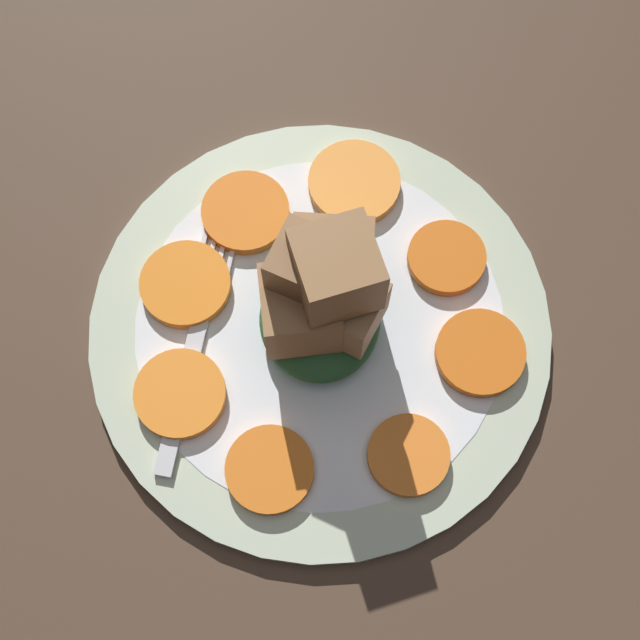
{
  "coord_description": "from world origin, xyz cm",
  "views": [
    {
      "loc": [
        18.79,
        0.74,
        57.1
      ],
      "look_at": [
        0.0,
        0.0,
        4.1
      ],
      "focal_mm": 50.0,
      "sensor_mm": 36.0,
      "label": 1
    }
  ],
  "objects": [
    {
      "name": "table_slab",
      "position": [
        0.0,
        0.0,
        1.0
      ],
      "size": [
        120.0,
        120.0,
        2.0
      ],
      "primitive_type": "cube",
      "color": "#4C3828",
      "rests_on": "ground"
    },
    {
      "name": "plate",
      "position": [
        0.0,
        0.0,
        2.52
      ],
      "size": [
        29.81,
        29.81,
        1.05
      ],
      "color": "beige",
      "rests_on": "table_slab"
    },
    {
      "name": "carrot_slice_0",
      "position": [
        9.49,
        -2.67,
        3.5
      ],
      "size": [
        5.4,
        5.4,
        0.81
      ],
      "primitive_type": "cylinder",
      "color": "orange",
      "rests_on": "plate"
    },
    {
      "name": "carrot_slice_1",
      "position": [
        8.29,
        5.69,
        3.5
      ],
      "size": [
        5.02,
        5.02,
        0.81
      ],
      "primitive_type": "cylinder",
      "color": "orange",
      "rests_on": "plate"
    },
    {
      "name": "carrot_slice_2",
      "position": [
        1.59,
        10.18,
        3.5
      ],
      "size": [
        5.69,
        5.69,
        0.81
      ],
      "primitive_type": "cylinder",
      "color": "orange",
      "rests_on": "plate"
    },
    {
      "name": "carrot_slice_3",
      "position": [
        -4.86,
        8.11,
        3.5
      ],
      "size": [
        5.14,
        5.14,
        0.81
      ],
      "primitive_type": "cylinder",
      "color": "orange",
      "rests_on": "plate"
    },
    {
      "name": "carrot_slice_4",
      "position": [
        -10.15,
        1.92,
        3.5
      ],
      "size": [
        6.25,
        6.25,
        0.81
      ],
      "primitive_type": "cylinder",
      "color": "orange",
      "rests_on": "plate"
    },
    {
      "name": "carrot_slice_5",
      "position": [
        -7.65,
        -5.28,
        3.5
      ],
      "size": [
        5.89,
        5.89,
        0.81
      ],
      "primitive_type": "cylinder",
      "color": "orange",
      "rests_on": "plate"
    },
    {
      "name": "carrot_slice_6",
      "position": [
        -2.34,
        -8.83,
        3.5
      ],
      "size": [
        5.91,
        5.91,
        0.81
      ],
      "primitive_type": "cylinder",
      "color": "orange",
      "rests_on": "plate"
    },
    {
      "name": "carrot_slice_7",
      "position": [
        5.0,
        -8.51,
        3.5
      ],
      "size": [
        5.72,
        5.72,
        0.81
      ],
      "primitive_type": "cylinder",
      "color": "orange",
      "rests_on": "plate"
    },
    {
      "name": "center_pile",
      "position": [
        -0.2,
        0.17,
        7.85
      ],
      "size": [
        8.56,
        8.01,
        11.46
      ],
      "color": "#2D6033",
      "rests_on": "plate"
    },
    {
      "name": "fork",
      "position": [
        1.21,
        -7.86,
        3.3
      ],
      "size": [
        17.15,
        4.13,
        0.4
      ],
      "rotation": [
        0.0,
        0.0,
        -0.14
      ],
      "color": "silver",
      "rests_on": "plate"
    }
  ]
}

